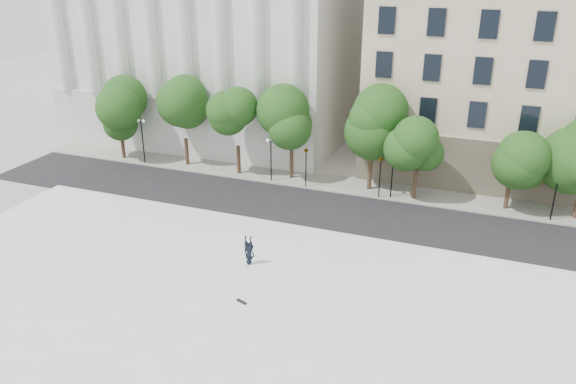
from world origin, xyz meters
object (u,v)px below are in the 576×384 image
(traffic_light_west, at_px, (306,149))
(traffic_light_east, at_px, (381,158))
(skateboard, at_px, (241,302))
(person_lying, at_px, (249,260))

(traffic_light_west, relative_size, traffic_light_east, 1.01)
(traffic_light_east, height_order, skateboard, traffic_light_east)
(traffic_light_east, xyz_separation_m, person_lying, (-5.38, -14.87, -2.91))
(traffic_light_east, distance_m, skateboard, 19.74)
(traffic_light_west, distance_m, traffic_light_east, 6.63)
(traffic_light_west, xyz_separation_m, person_lying, (1.24, -14.87, -2.96))
(skateboard, bearing_deg, traffic_light_west, 118.35)
(traffic_light_east, height_order, person_lying, traffic_light_east)
(traffic_light_west, bearing_deg, skateboard, -82.10)
(skateboard, bearing_deg, person_lying, 128.91)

